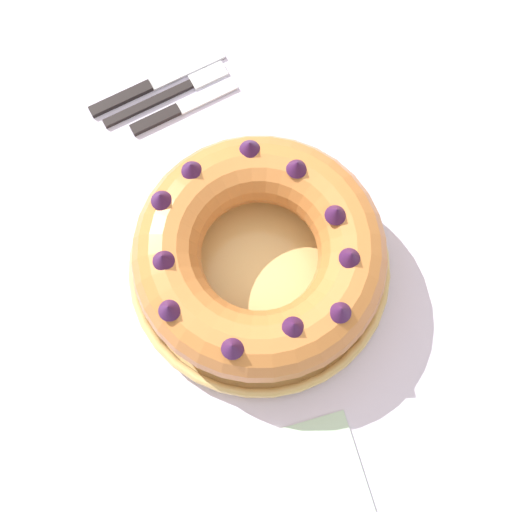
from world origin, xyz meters
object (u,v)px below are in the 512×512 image
object	(u,v)px
fork	(175,92)
napkin	(322,481)
serving_dish	(256,269)
bundt_cake	(256,256)
serving_knife	(148,86)
cake_knife	(177,110)

from	to	relation	value
fork	napkin	bearing A→B (deg)	-4.66
serving_dish	fork	size ratio (longest dim) A/B	1.77
bundt_cake	serving_knife	distance (m)	0.32
serving_dish	serving_knife	world-z (taller)	serving_dish
bundt_cake	napkin	distance (m)	0.28
cake_knife	napkin	distance (m)	0.53
serving_dish	cake_knife	size ratio (longest dim) A/B	2.08
fork	cake_knife	size ratio (longest dim) A/B	1.17
napkin	serving_knife	bearing A→B (deg)	175.04
serving_dish	fork	world-z (taller)	serving_dish
cake_knife	fork	bearing A→B (deg)	160.22
serving_dish	bundt_cake	bearing A→B (deg)	-115.74
bundt_cake	fork	xyz separation A→B (m)	(-0.29, 0.03, -0.07)
bundt_cake	napkin	xyz separation A→B (m)	(0.26, -0.05, -0.07)
serving_dish	cake_knife	distance (m)	0.26
bundt_cake	cake_knife	world-z (taller)	bundt_cake
serving_knife	serving_dish	bearing A→B (deg)	-3.96
bundt_cake	serving_knife	size ratio (longest dim) A/B	1.50
serving_knife	cake_knife	xyz separation A→B (m)	(0.05, 0.02, -0.00)
serving_dish	fork	bearing A→B (deg)	174.99
fork	serving_knife	bearing A→B (deg)	-127.82
bundt_cake	serving_dish	bearing A→B (deg)	64.26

